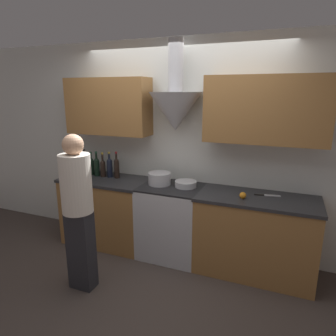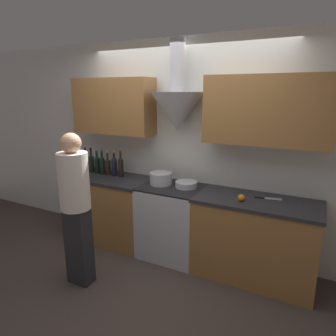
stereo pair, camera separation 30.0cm
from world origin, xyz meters
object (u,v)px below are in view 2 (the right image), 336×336
object	(u,v)px
wine_bottle_1	(91,162)
wine_bottle_3	(102,164)
wine_bottle_0	(86,162)
person_foreground_left	(76,203)
mixing_bowl	(186,184)
wine_bottle_2	(97,164)
wine_bottle_6	(121,166)
orange_fruit	(241,198)
stove_range	(172,221)
wine_bottle_5	(114,166)
wine_bottle_4	(108,166)
stock_pot	(161,178)

from	to	relation	value
wine_bottle_1	wine_bottle_3	bearing A→B (deg)	-4.65
wine_bottle_0	person_foreground_left	size ratio (longest dim) A/B	0.21
wine_bottle_1	wine_bottle_3	distance (m)	0.20
mixing_bowl	wine_bottle_2	bearing A→B (deg)	178.76
wine_bottle_6	orange_fruit	bearing A→B (deg)	-6.36
stove_range	orange_fruit	bearing A→B (deg)	-7.18
mixing_bowl	wine_bottle_6	bearing A→B (deg)	178.53
wine_bottle_0	wine_bottle_1	distance (m)	0.11
stove_range	person_foreground_left	xyz separation A→B (m)	(-0.62, -0.94, 0.45)
mixing_bowl	wine_bottle_5	bearing A→B (deg)	178.60
wine_bottle_1	orange_fruit	distance (m)	2.15
stove_range	wine_bottle_4	world-z (taller)	wine_bottle_4
wine_bottle_3	orange_fruit	world-z (taller)	wine_bottle_3
person_foreground_left	wine_bottle_6	bearing A→B (deg)	99.59
wine_bottle_3	stove_range	bearing A→B (deg)	-3.29
wine_bottle_2	stock_pot	size ratio (longest dim) A/B	1.14
wine_bottle_3	wine_bottle_4	distance (m)	0.09
wine_bottle_2	person_foreground_left	xyz separation A→B (m)	(0.57, -1.02, -0.12)
person_foreground_left	wine_bottle_4	bearing A→B (deg)	110.50
wine_bottle_0	wine_bottle_4	size ratio (longest dim) A/B	1.05
wine_bottle_3	wine_bottle_6	distance (m)	0.30
wine_bottle_1	orange_fruit	size ratio (longest dim) A/B	4.88
wine_bottle_3	wine_bottle_5	world-z (taller)	wine_bottle_5
wine_bottle_5	wine_bottle_2	bearing A→B (deg)	179.33
wine_bottle_4	wine_bottle_5	distance (m)	0.10
orange_fruit	wine_bottle_3	bearing A→B (deg)	174.99
wine_bottle_6	person_foreground_left	bearing A→B (deg)	-80.41
wine_bottle_5	person_foreground_left	distance (m)	1.06
wine_bottle_1	wine_bottle_5	distance (m)	0.39
wine_bottle_3	wine_bottle_4	bearing A→B (deg)	1.57
wine_bottle_5	wine_bottle_3	bearing A→B (deg)	-175.72
wine_bottle_4	wine_bottle_6	bearing A→B (deg)	2.90
stove_range	person_foreground_left	bearing A→B (deg)	-123.28
stove_range	wine_bottle_6	world-z (taller)	wine_bottle_6
wine_bottle_4	person_foreground_left	bearing A→B (deg)	-69.50
stove_range	wine_bottle_3	size ratio (longest dim) A/B	2.70
wine_bottle_4	stock_pot	distance (m)	0.83
wine_bottle_0	wine_bottle_6	distance (m)	0.61
mixing_bowl	orange_fruit	bearing A→B (deg)	-12.95
orange_fruit	person_foreground_left	size ratio (longest dim) A/B	0.04
wine_bottle_1	wine_bottle_5	bearing A→B (deg)	-0.34
wine_bottle_5	wine_bottle_6	xyz separation A→B (m)	(0.11, -0.00, 0.00)
wine_bottle_5	wine_bottle_6	bearing A→B (deg)	-0.72
wine_bottle_6	stock_pot	bearing A→B (deg)	-4.31
wine_bottle_0	wine_bottle_1	xyz separation A→B (m)	(0.10, -0.01, 0.00)
wine_bottle_1	person_foreground_left	size ratio (longest dim) A/B	0.21
wine_bottle_0	wine_bottle_2	distance (m)	0.21
wine_bottle_2	wine_bottle_5	xyz separation A→B (m)	(0.29, -0.00, 0.01)
wine_bottle_2	orange_fruit	distance (m)	2.05
wine_bottle_0	stock_pot	world-z (taller)	wine_bottle_0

